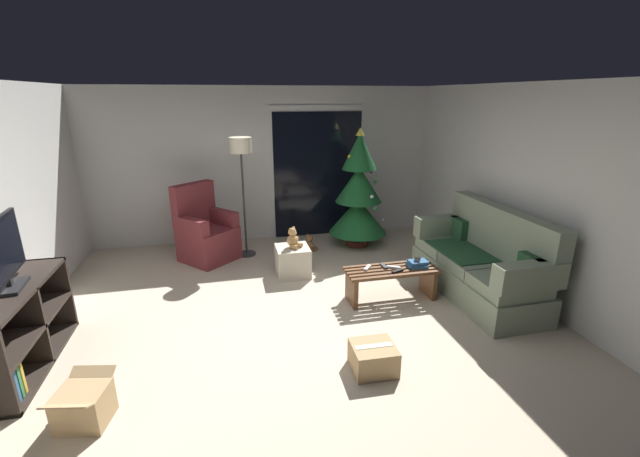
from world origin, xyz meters
TOP-DOWN VIEW (x-y plane):
  - ground_plane at (0.00, 0.00)m, footprint 7.00×7.00m
  - wall_back at (0.00, 3.06)m, footprint 5.72×0.12m
  - wall_right at (2.86, 0.00)m, footprint 0.12×6.00m
  - patio_door_frame at (0.89, 2.99)m, footprint 1.60×0.02m
  - patio_door_glass at (0.89, 2.97)m, footprint 1.50×0.02m
  - couch at (2.32, 0.26)m, footprint 0.79×1.94m
  - coffee_table at (1.19, 0.37)m, footprint 1.10×0.40m
  - remote_black at (1.23, 0.27)m, footprint 0.16×0.10m
  - remote_graphite at (1.12, 0.45)m, footprint 0.05×0.16m
  - remote_white at (0.92, 0.44)m, footprint 0.13×0.15m
  - remote_silver at (1.23, 0.39)m, footprint 0.16×0.12m
  - book_stack at (1.52, 0.36)m, footprint 0.25×0.22m
  - cell_phone at (1.52, 0.37)m, footprint 0.14×0.16m
  - christmas_tree at (1.39, 2.27)m, footprint 0.93×0.92m
  - armchair at (-0.99, 2.21)m, footprint 0.97×0.97m
  - floor_lamp at (-0.40, 2.25)m, footprint 0.32×0.32m
  - media_shelf at (-2.53, -0.16)m, footprint 0.40×1.40m
  - television at (-2.50, -0.11)m, footprint 0.24×0.84m
  - ottoman at (0.17, 1.34)m, footprint 0.44×0.44m
  - teddy_bear_honey at (0.18, 1.33)m, footprint 0.21×0.21m
  - teddy_bear_chestnut_by_tree at (0.58, 2.15)m, footprint 0.22×0.21m
  - cardboard_box_taped_mid_floor at (0.52, -0.87)m, footprint 0.39×0.37m
  - cardboard_box_open_near_shelf at (-1.80, -0.97)m, footprint 0.42×0.53m

SIDE VIEW (x-z plane):
  - ground_plane at x=0.00m, z-range 0.00..0.00m
  - teddy_bear_chestnut_by_tree at x=0.58m, z-range -0.02..0.26m
  - cardboard_box_taped_mid_floor at x=0.52m, z-range 0.00..0.24m
  - cardboard_box_open_near_shelf at x=-1.80m, z-range -0.02..0.32m
  - ottoman at x=0.17m, z-range 0.00..0.40m
  - coffee_table at x=1.19m, z-range 0.07..0.46m
  - media_shelf at x=-2.53m, z-range -0.02..0.76m
  - couch at x=2.32m, z-range -0.14..0.94m
  - armchair at x=-0.99m, z-range -0.16..0.97m
  - remote_black at x=1.23m, z-range 0.39..0.42m
  - remote_graphite at x=1.12m, z-range 0.39..0.42m
  - remote_white at x=0.92m, z-range 0.39..0.42m
  - remote_silver at x=1.23m, z-range 0.39..0.42m
  - book_stack at x=1.52m, z-range 0.39..0.47m
  - cell_phone at x=1.52m, z-range 0.47..0.48m
  - teddy_bear_honey at x=0.18m, z-range 0.38..0.66m
  - christmas_tree at x=1.39m, z-range -0.10..1.78m
  - patio_door_glass at x=0.89m, z-range 0.00..2.10m
  - television at x=-2.50m, z-range 0.79..1.40m
  - patio_door_frame at x=0.89m, z-range 0.00..2.20m
  - wall_back at x=0.00m, z-range 0.00..2.50m
  - wall_right at x=2.86m, z-range 0.00..2.50m
  - floor_lamp at x=-0.40m, z-range 0.61..2.40m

